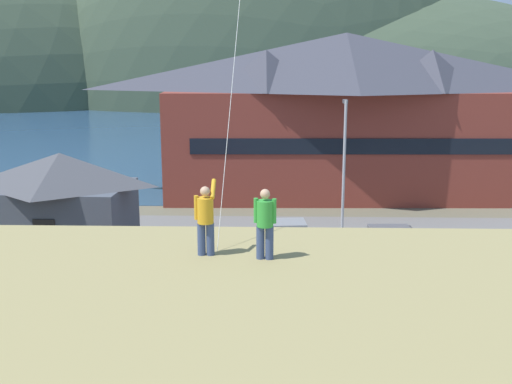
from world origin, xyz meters
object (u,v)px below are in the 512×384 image
(parked_car_mid_row_near, at_px, (181,276))
(moored_boat_wharfside, at_px, (223,153))
(parking_light_pole, at_px, (344,160))
(harbor_lodge, at_px, (345,111))
(person_kite_flyer, at_px, (205,218))
(storage_shed_near_lot, at_px, (63,204))
(parked_car_front_row_silver, at_px, (392,244))
(wharf_dock, at_px, (255,162))
(person_companion, at_px, (265,222))
(parked_car_back_row_left, at_px, (67,287))
(parked_car_back_row_right, at_px, (287,237))

(parked_car_mid_row_near, bearing_deg, moored_boat_wharfside, 91.81)
(moored_boat_wharfside, relative_size, parking_light_pole, 0.90)
(harbor_lodge, xyz_separation_m, person_kite_flyer, (-7.04, -31.67, 0.16))
(storage_shed_near_lot, height_order, parked_car_front_row_silver, storage_shed_near_lot)
(wharf_dock, bearing_deg, person_companion, -88.06)
(parked_car_front_row_silver, distance_m, person_kite_flyer, 18.16)
(moored_boat_wharfside, height_order, parked_car_back_row_left, moored_boat_wharfside)
(storage_shed_near_lot, xyz_separation_m, person_kite_flyer, (9.33, -16.21, 3.68))
(wharf_dock, xyz_separation_m, person_kite_flyer, (0.02, -43.71, 6.22))
(wharf_dock, bearing_deg, parked_car_front_row_silver, -74.60)
(wharf_dock, distance_m, person_kite_flyer, 44.15)
(person_companion, bearing_deg, parked_car_back_row_right, 86.67)
(parking_light_pole, bearing_deg, parked_car_back_row_right, -134.04)
(parked_car_back_row_left, height_order, person_kite_flyer, person_kite_flyer)
(parked_car_back_row_left, xyz_separation_m, parked_car_back_row_right, (9.31, 7.41, 0.00))
(parked_car_back_row_left, bearing_deg, parked_car_back_row_right, 38.53)
(parked_car_back_row_left, distance_m, parked_car_back_row_right, 11.90)
(moored_boat_wharfside, bearing_deg, parking_light_pole, -71.31)
(storage_shed_near_lot, distance_m, parking_light_pole, 15.60)
(parking_light_pole, height_order, person_companion, parking_light_pole)
(parked_car_mid_row_near, bearing_deg, person_companion, -70.78)
(storage_shed_near_lot, distance_m, parked_car_front_row_silver, 17.20)
(parking_light_pole, distance_m, person_kite_flyer, 20.84)
(moored_boat_wharfside, distance_m, parked_car_back_row_right, 31.17)
(storage_shed_near_lot, relative_size, person_kite_flyer, 4.07)
(parked_car_back_row_left, relative_size, parked_car_back_row_right, 1.00)
(parked_car_back_row_right, xyz_separation_m, person_kite_flyer, (-2.44, -16.56, 5.51))
(person_kite_flyer, distance_m, person_companion, 1.49)
(person_kite_flyer, relative_size, person_companion, 1.07)
(parked_car_front_row_silver, relative_size, parked_car_mid_row_near, 0.99)
(parked_car_back_row_left, xyz_separation_m, person_companion, (8.33, -9.41, 5.49))
(wharf_dock, distance_m, person_companion, 44.43)
(harbor_lodge, height_order, parked_car_front_row_silver, harbor_lodge)
(moored_boat_wharfside, bearing_deg, person_kite_flyer, -85.77)
(storage_shed_near_lot, distance_m, moored_boat_wharfside, 31.57)
(harbor_lodge, bearing_deg, parked_car_back_row_left, -121.70)
(harbor_lodge, distance_m, parked_car_back_row_left, 27.00)
(harbor_lodge, xyz_separation_m, moored_boat_wharfside, (-10.52, 15.50, -5.69))
(harbor_lodge, relative_size, parked_car_back_row_left, 6.49)
(parked_car_back_row_right, height_order, person_kite_flyer, person_kite_flyer)
(parked_car_mid_row_near, bearing_deg, wharf_dock, 86.01)
(parked_car_back_row_left, bearing_deg, harbor_lodge, 58.30)
(harbor_lodge, height_order, person_companion, harbor_lodge)
(moored_boat_wharfside, distance_m, parked_car_mid_row_near, 36.55)
(harbor_lodge, relative_size, person_kite_flyer, 15.17)
(wharf_dock, bearing_deg, harbor_lodge, -59.60)
(harbor_lodge, relative_size, parked_car_front_row_silver, 6.60)
(harbor_lodge, distance_m, person_kite_flyer, 32.44)
(parked_car_back_row_right, relative_size, person_companion, 2.49)
(moored_boat_wharfside, height_order, parked_car_back_row_right, moored_boat_wharfside)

